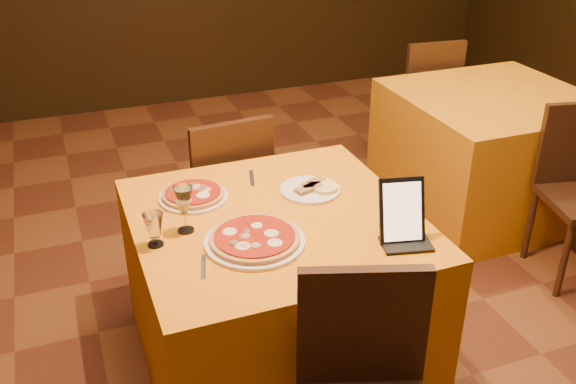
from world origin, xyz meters
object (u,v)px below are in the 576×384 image
object	(u,v)px
chair_side_far	(419,98)
wine_glass	(184,209)
chair_main_far	(222,192)
tablet	(402,211)
pizza_near	(255,240)
side_table	(488,152)
water_glass	(154,230)
pizza_far	(193,196)
main_table	(275,293)

from	to	relation	value
chair_side_far	wine_glass	size ratio (longest dim) A/B	4.79
chair_main_far	tablet	world-z (taller)	tablet
wine_glass	pizza_near	bearing A→B (deg)	-39.29
side_table	water_glass	size ratio (longest dim) A/B	8.46
side_table	chair_side_far	distance (m)	0.84
side_table	water_glass	bearing A→B (deg)	-157.18
pizza_near	pizza_far	bearing A→B (deg)	107.27
side_table	pizza_far	xyz separation A→B (m)	(-2.00, -0.63, 0.39)
side_table	chair_main_far	size ratio (longest dim) A/B	1.21
wine_glass	side_table	bearing A→B (deg)	22.71
main_table	pizza_near	bearing A→B (deg)	-129.99
pizza_near	wine_glass	world-z (taller)	wine_glass
main_table	pizza_near	world-z (taller)	pizza_near
wine_glass	tablet	xyz separation A→B (m)	(0.73, -0.34, 0.03)
chair_side_far	tablet	size ratio (longest dim) A/B	3.73
main_table	side_table	distance (m)	1.95
side_table	chair_side_far	bearing A→B (deg)	90.00
main_table	chair_main_far	xyz separation A→B (m)	(0.00, 0.83, 0.08)
water_glass	chair_side_far	bearing A→B (deg)	38.59
main_table	side_table	bearing A→B (deg)	27.16
chair_main_far	chair_side_far	world-z (taller)	same
chair_main_far	pizza_far	bearing A→B (deg)	59.83
pizza_far	tablet	world-z (taller)	tablet
main_table	chair_side_far	bearing A→B (deg)	44.84
pizza_near	tablet	bearing A→B (deg)	-17.34
side_table	pizza_near	distance (m)	2.18
chair_main_far	pizza_far	size ratio (longest dim) A/B	3.16
wine_glass	water_glass	xyz separation A→B (m)	(-0.13, -0.06, -0.03)
main_table	chair_side_far	xyz separation A→B (m)	(1.73, 1.72, 0.08)
side_table	wine_glass	size ratio (longest dim) A/B	5.79
main_table	chair_side_far	distance (m)	2.45
pizza_near	chair_main_far	bearing A→B (deg)	82.21
pizza_near	water_glass	world-z (taller)	water_glass
pizza_far	wine_glass	distance (m)	0.27
main_table	water_glass	world-z (taller)	water_glass
side_table	chair_main_far	xyz separation A→B (m)	(-1.73, -0.06, 0.08)
main_table	tablet	world-z (taller)	tablet
side_table	chair_side_far	xyz separation A→B (m)	(0.00, 0.83, 0.08)
side_table	pizza_near	size ratio (longest dim) A/B	2.94
pizza_far	pizza_near	bearing A→B (deg)	-72.73
side_table	tablet	distance (m)	1.88
pizza_near	pizza_far	xyz separation A→B (m)	(-0.13, 0.42, 0.00)
tablet	water_glass	bearing A→B (deg)	175.04
main_table	tablet	xyz separation A→B (m)	(0.38, -0.32, 0.49)
pizza_far	water_glass	size ratio (longest dim) A/B	2.21
chair_main_far	tablet	distance (m)	1.28
chair_main_far	pizza_near	world-z (taller)	chair_main_far
side_table	chair_main_far	world-z (taller)	chair_main_far
chair_main_far	chair_side_far	xyz separation A→B (m)	(1.73, 0.90, 0.00)
main_table	water_glass	xyz separation A→B (m)	(-0.48, -0.04, 0.44)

